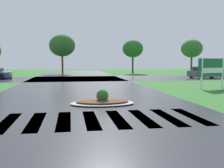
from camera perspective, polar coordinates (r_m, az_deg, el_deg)
asphalt_roadway at (r=13.94m, az=-6.16°, el=-3.14°), size 10.06×80.00×0.01m
asphalt_cross_road at (r=29.69m, az=-7.68°, el=1.16°), size 90.00×9.06×0.01m
crosswalk_stripes at (r=9.00m, az=-4.55°, el=-7.65°), size 7.65×2.95×0.01m
estate_billboard at (r=20.14m, az=20.83°, el=3.06°), size 2.62×1.03×2.19m
median_island at (r=12.08m, az=-2.09°, el=-3.74°), size 2.93×1.85×0.68m
car_blue_compact at (r=32.73m, az=19.65°, el=2.34°), size 4.37×2.56×1.29m
background_treeline at (r=41.44m, az=-18.25°, el=7.24°), size 44.53×4.78×5.99m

